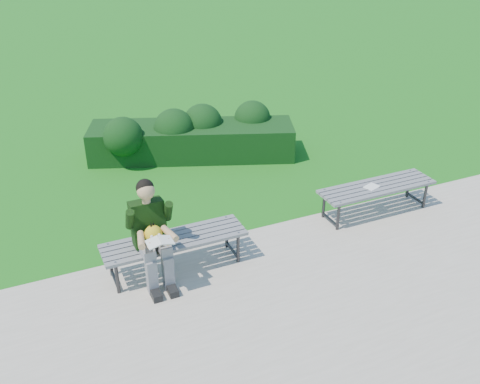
% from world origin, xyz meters
% --- Properties ---
extents(ground, '(80.00, 80.00, 0.00)m').
position_xyz_m(ground, '(0.00, 0.00, 0.00)').
color(ground, '#2B6C19').
rests_on(ground, ground).
extents(walkway, '(30.00, 3.50, 0.02)m').
position_xyz_m(walkway, '(0.00, -1.75, 0.01)').
color(walkway, beige).
rests_on(walkway, ground).
extents(hedge, '(3.77, 2.17, 0.94)m').
position_xyz_m(hedge, '(0.31, 2.82, 0.41)').
color(hedge, '#0E3A0F').
rests_on(hedge, ground).
extents(bench_left, '(1.80, 0.50, 0.46)m').
position_xyz_m(bench_left, '(-1.05, -0.44, 0.42)').
color(bench_left, slate).
rests_on(bench_left, walkway).
extents(bench_right, '(1.80, 0.50, 0.46)m').
position_xyz_m(bench_right, '(2.12, -0.31, 0.42)').
color(bench_right, slate).
rests_on(bench_right, walkway).
extents(seated_boy, '(0.56, 0.76, 1.31)m').
position_xyz_m(seated_boy, '(-1.35, -0.53, 0.71)').
color(seated_boy, gray).
rests_on(seated_boy, walkway).
extents(paper_sheet, '(0.26, 0.22, 0.01)m').
position_xyz_m(paper_sheet, '(2.02, -0.31, 0.47)').
color(paper_sheet, white).
rests_on(paper_sheet, bench_right).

